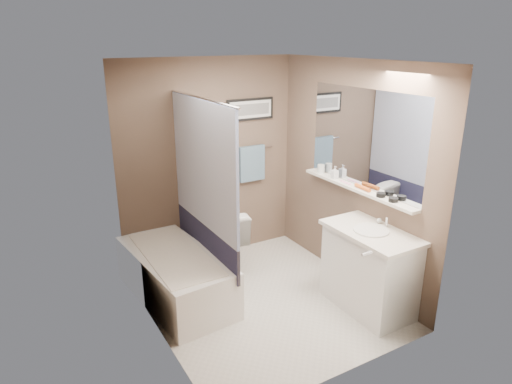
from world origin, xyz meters
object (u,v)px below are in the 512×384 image
bathtub (176,276)px  candle_bowl_near (393,200)px  toilet (225,238)px  candle_bowl_far (381,195)px  soap_bottle (335,172)px  vanity (369,271)px  glass_jar (321,169)px  hair_brush_front (363,188)px

bathtub → candle_bowl_near: (1.79, -1.18, 0.89)m
toilet → candle_bowl_far: 1.87m
bathtub → soap_bottle: bearing=-15.3°
bathtub → candle_bowl_far: bearing=-35.0°
vanity → glass_jar: size_ratio=9.00×
candle_bowl_far → vanity: bearing=-148.2°
toilet → soap_bottle: 1.47m
candle_bowl_near → toilet: bearing=124.5°
bathtub → toilet: (0.74, 0.34, 0.13)m
bathtub → toilet: toilet is taller
hair_brush_front → soap_bottle: 0.45m
vanity → candle_bowl_near: (0.19, -0.05, 0.73)m
glass_jar → soap_bottle: (0.00, -0.24, 0.02)m
glass_jar → candle_bowl_near: bearing=-90.0°
hair_brush_front → candle_bowl_far: bearing=-90.0°
glass_jar → hair_brush_front: bearing=-90.0°
toilet → vanity: size_ratio=0.85×
vanity → candle_bowl_near: 0.76m
candle_bowl_near → vanity: bearing=165.7°
candle_bowl_far → soap_bottle: bearing=90.0°
candle_bowl_far → glass_jar: bearing=90.0°
toilet → bathtub: bearing=36.4°
hair_brush_front → glass_jar: 0.69m
candle_bowl_near → glass_jar: (0.00, 1.11, 0.03)m
vanity → candle_bowl_far: 0.77m
vanity → hair_brush_front: 0.85m
bathtub → vanity: (1.60, -1.13, 0.15)m
vanity → candle_bowl_far: candle_bowl_far is taller
hair_brush_front → glass_jar: size_ratio=2.20×
vanity → soap_bottle: bearing=77.9°
bathtub → glass_jar: (1.79, -0.07, 0.92)m
candle_bowl_far → bathtub: bearing=150.3°
candle_bowl_near → hair_brush_front: hair_brush_front is taller
soap_bottle → candle_bowl_far: bearing=-90.0°
vanity → soap_bottle: size_ratio=6.40×
bathtub → vanity: 1.97m
hair_brush_front → glass_jar: bearing=90.0°
toilet → candle_bowl_near: 1.99m
candle_bowl_far → soap_bottle: size_ratio=0.64×
toilet → candle_bowl_near: size_ratio=8.46×
toilet → vanity: (0.86, -1.47, 0.02)m
toilet → glass_jar: glass_jar is taller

